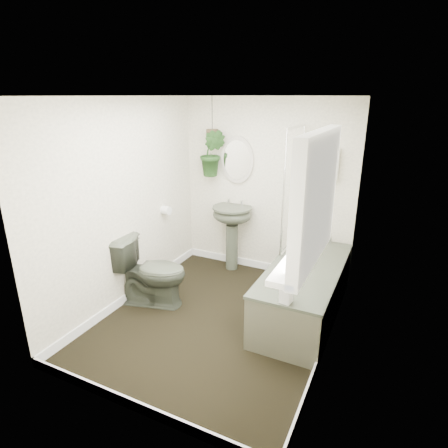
% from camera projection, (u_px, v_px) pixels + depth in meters
% --- Properties ---
extents(floor, '(2.30, 2.80, 0.02)m').
position_uv_depth(floor, '(218.00, 320.00, 4.07)').
color(floor, black).
rests_on(floor, ground).
extents(ceiling, '(2.30, 2.80, 0.02)m').
position_uv_depth(ceiling, '(217.00, 95.00, 3.31)').
color(ceiling, white).
rests_on(ceiling, ground).
extents(wall_back, '(2.30, 0.02, 2.30)m').
position_uv_depth(wall_back, '(266.00, 189.00, 4.89)').
color(wall_back, '#F2EACB').
rests_on(wall_back, ground).
extents(wall_front, '(2.30, 0.02, 2.30)m').
position_uv_depth(wall_front, '(122.00, 279.00, 2.49)').
color(wall_front, '#F2EACB').
rests_on(wall_front, ground).
extents(wall_left, '(0.02, 2.80, 2.30)m').
position_uv_depth(wall_left, '(125.00, 205.00, 4.17)').
color(wall_left, '#F2EACB').
rests_on(wall_left, ground).
extents(wall_right, '(0.02, 2.80, 2.30)m').
position_uv_depth(wall_right, '(338.00, 237.00, 3.21)').
color(wall_right, '#F2EACB').
rests_on(wall_right, ground).
extents(skirting, '(2.30, 2.80, 0.10)m').
position_uv_depth(skirting, '(218.00, 315.00, 4.05)').
color(skirting, white).
rests_on(skirting, floor).
extents(bathtub, '(0.72, 1.72, 0.58)m').
position_uv_depth(bathtub, '(304.00, 291.00, 4.07)').
color(bathtub, '#3C4234').
rests_on(bathtub, floor).
extents(bath_screen, '(0.04, 0.72, 1.40)m').
position_uv_depth(bath_screen, '(293.00, 189.00, 4.30)').
color(bath_screen, silver).
rests_on(bath_screen, bathtub).
extents(shower_box, '(0.20, 0.10, 0.35)m').
position_uv_depth(shower_box, '(330.00, 163.00, 4.37)').
color(shower_box, white).
rests_on(shower_box, wall_back).
extents(oval_mirror, '(0.46, 0.03, 0.62)m').
position_uv_depth(oval_mirror, '(237.00, 160.00, 4.91)').
color(oval_mirror, '#B6AE9E').
rests_on(oval_mirror, wall_back).
extents(wall_sconce, '(0.04, 0.04, 0.22)m').
position_uv_depth(wall_sconce, '(210.00, 165.00, 5.10)').
color(wall_sconce, black).
rests_on(wall_sconce, wall_back).
extents(toilet_roll_holder, '(0.11, 0.11, 0.11)m').
position_uv_depth(toilet_roll_holder, '(166.00, 210.00, 4.82)').
color(toilet_roll_holder, white).
rests_on(toilet_roll_holder, wall_left).
extents(window_recess, '(0.08, 1.00, 0.90)m').
position_uv_depth(window_recess, '(316.00, 200.00, 2.48)').
color(window_recess, white).
rests_on(window_recess, wall_right).
extents(window_sill, '(0.18, 1.00, 0.04)m').
position_uv_depth(window_sill, '(301.00, 256.00, 2.65)').
color(window_sill, white).
rests_on(window_sill, wall_right).
extents(window_blinds, '(0.01, 0.86, 0.76)m').
position_uv_depth(window_blinds, '(309.00, 199.00, 2.50)').
color(window_blinds, white).
rests_on(window_blinds, wall_right).
extents(toilet, '(0.88, 0.63, 0.80)m').
position_uv_depth(toilet, '(152.00, 271.00, 4.27)').
color(toilet, '#3C4234').
rests_on(toilet, floor).
extents(pedestal_sink, '(0.55, 0.48, 0.90)m').
position_uv_depth(pedestal_sink, '(232.00, 238.00, 5.13)').
color(pedestal_sink, '#3C4234').
rests_on(pedestal_sink, floor).
extents(sill_plant, '(0.23, 0.22, 0.21)m').
position_uv_depth(sill_plant, '(316.00, 227.00, 2.85)').
color(sill_plant, black).
rests_on(sill_plant, window_sill).
extents(hanging_plant, '(0.37, 0.32, 0.61)m').
position_uv_depth(hanging_plant, '(213.00, 153.00, 4.90)').
color(hanging_plant, black).
rests_on(hanging_plant, ceiling).
extents(soap_bottle, '(0.11, 0.11, 0.21)m').
position_uv_depth(soap_bottle, '(286.00, 292.00, 3.26)').
color(soap_bottle, '#302222').
rests_on(soap_bottle, bathtub).
extents(hanging_pot, '(0.16, 0.16, 0.12)m').
position_uv_depth(hanging_pot, '(212.00, 134.00, 4.82)').
color(hanging_pot, '#443823').
rests_on(hanging_pot, ceiling).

